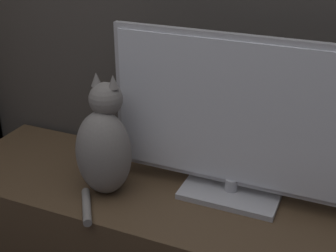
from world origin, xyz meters
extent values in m
cube|color=brown|center=(0.00, 0.93, 0.26)|extent=(1.57, 0.51, 0.52)
cube|color=#B7B7BC|center=(0.24, 1.00, 0.53)|extent=(0.33, 0.20, 0.02)
cylinder|color=#B7B7BC|center=(0.24, 1.00, 0.56)|extent=(0.04, 0.04, 0.04)
cube|color=#B7B7BC|center=(0.24, 1.01, 0.82)|extent=(0.86, 0.02, 0.52)
cube|color=white|center=(0.24, 1.00, 0.82)|extent=(0.82, 0.01, 0.48)
ellipsoid|color=gray|center=(-0.17, 0.85, 0.67)|extent=(0.19, 0.17, 0.30)
ellipsoid|color=black|center=(-0.17, 0.92, 0.66)|extent=(0.11, 0.06, 0.17)
sphere|color=gray|center=(-0.17, 0.89, 0.85)|extent=(0.11, 0.11, 0.11)
cone|color=gray|center=(-0.20, 0.89, 0.92)|extent=(0.04, 0.04, 0.04)
cone|color=gray|center=(-0.14, 0.89, 0.92)|extent=(0.04, 0.04, 0.04)
cylinder|color=gray|center=(-0.17, 0.73, 0.53)|extent=(0.13, 0.17, 0.03)
camera|label=1|loc=(0.58, -0.33, 1.43)|focal=50.00mm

